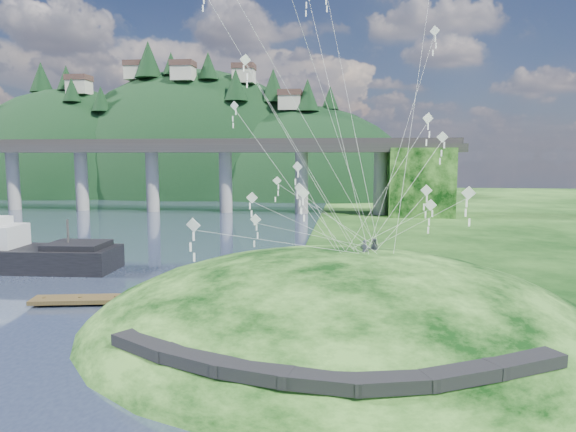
# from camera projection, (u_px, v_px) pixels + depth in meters

# --- Properties ---
(ground) EXTENTS (320.00, 320.00, 0.00)m
(ground) POSITION_uv_depth(u_px,v_px,m) (217.00, 331.00, 33.89)
(ground) COLOR black
(ground) RESTS_ON ground
(grass_hill) EXTENTS (36.00, 32.00, 13.00)m
(grass_hill) POSITION_uv_depth(u_px,v_px,m) (339.00, 347.00, 35.08)
(grass_hill) COLOR black
(grass_hill) RESTS_ON ground
(footpath) EXTENTS (22.29, 5.84, 0.83)m
(footpath) POSITION_uv_depth(u_px,v_px,m) (322.00, 365.00, 23.15)
(footpath) COLOR black
(footpath) RESTS_ON ground
(bridge) EXTENTS (160.00, 11.00, 15.00)m
(bridge) POSITION_uv_depth(u_px,v_px,m) (178.00, 165.00, 104.99)
(bridge) COLOR #2D2B2B
(bridge) RESTS_ON ground
(far_ridge) EXTENTS (153.00, 70.00, 94.50)m
(far_ridge) POSITION_uv_depth(u_px,v_px,m) (182.00, 217.00, 160.40)
(far_ridge) COLOR black
(far_ridge) RESTS_ON ground
(work_barge) EXTENTS (20.45, 6.47, 7.07)m
(work_barge) POSITION_uv_depth(u_px,v_px,m) (13.00, 253.00, 51.64)
(work_barge) COLOR black
(work_barge) RESTS_ON ground
(wooden_dock) EXTENTS (12.86, 4.36, 0.91)m
(wooden_dock) POSITION_uv_depth(u_px,v_px,m) (116.00, 299.00, 40.02)
(wooden_dock) COLOR #3E3019
(wooden_dock) RESTS_ON ground
(kite_flyers) EXTENTS (1.40, 1.75, 1.69)m
(kite_flyers) POSITION_uv_depth(u_px,v_px,m) (371.00, 239.00, 35.98)
(kite_flyers) COLOR #292D37
(kite_flyers) RESTS_ON ground
(kite_swarm) EXTENTS (16.62, 16.73, 20.29)m
(kite_swarm) POSITION_uv_depth(u_px,v_px,m) (331.00, 114.00, 35.51)
(kite_swarm) COLOR white
(kite_swarm) RESTS_ON ground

